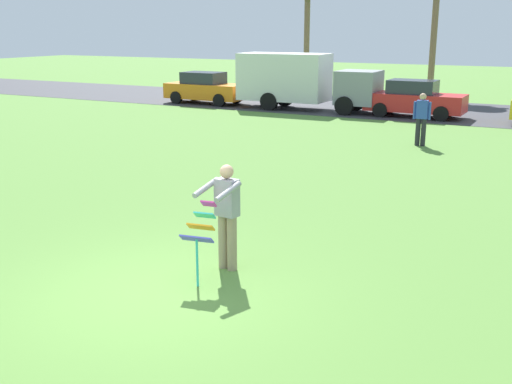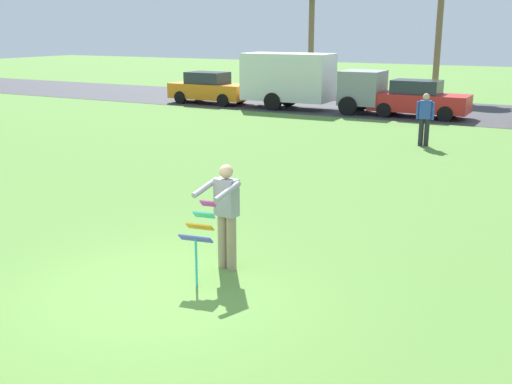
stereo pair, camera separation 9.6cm
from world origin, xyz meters
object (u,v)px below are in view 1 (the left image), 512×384
parked_car_red (415,99)px  person_walker_near (422,118)px  parked_truck_grey_van (300,80)px  kite_held (201,230)px  parked_car_orange (206,88)px  person_kite_flyer (226,213)px

parked_car_red → person_walker_near: size_ratio=2.44×
parked_truck_grey_van → parked_car_red: 5.47m
kite_held → parked_car_red: size_ratio=0.29×
parked_car_orange → parked_truck_grey_van: parked_truck_grey_van is taller
kite_held → person_walker_near: bearing=88.2°
person_kite_flyer → parked_truck_grey_van: parked_truck_grey_van is taller
person_kite_flyer → parked_car_orange: (-12.14, 18.93, -0.18)m
person_kite_flyer → parked_car_red: (-1.45, 18.93, -0.18)m
parked_truck_grey_van → person_walker_near: 9.83m
parked_truck_grey_van → person_kite_flyer: bearing=-70.0°
parked_truck_grey_van → person_walker_near: size_ratio=3.89×
person_kite_flyer → parked_truck_grey_van: 20.14m
parked_car_orange → parked_truck_grey_van: size_ratio=0.63×
parked_truck_grey_van → person_walker_near: parked_truck_grey_van is taller
person_kite_flyer → parked_car_orange: size_ratio=0.41×
kite_held → person_walker_near: (0.41, 12.91, 0.09)m
parked_car_red → person_kite_flyer: bearing=-85.6°
person_kite_flyer → kite_held: 0.66m
parked_car_orange → person_walker_near: bearing=-28.1°
kite_held → parked_truck_grey_van: bearing=109.2°
person_kite_flyer → parked_car_orange: 22.49m
person_kite_flyer → parked_car_orange: bearing=122.7°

